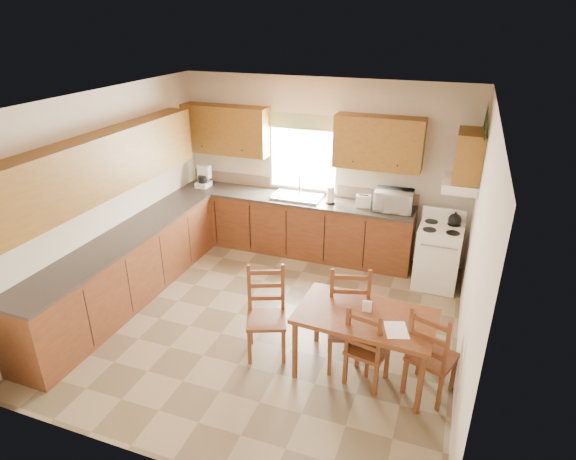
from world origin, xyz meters
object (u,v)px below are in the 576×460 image
(microwave, at_px, (393,200))
(chair_far_right, at_px, (349,323))
(stove, at_px, (438,257))
(chair_far_left, at_px, (266,315))
(chair_near_right, at_px, (433,351))
(dining_table, at_px, (364,344))
(chair_near_left, at_px, (368,344))

(microwave, xyz_separation_m, chair_far_right, (-0.04, -2.41, -0.53))
(stove, bearing_deg, chair_far_left, -124.89)
(microwave, bearing_deg, stove, -25.09)
(microwave, distance_m, chair_near_right, 2.73)
(chair_far_right, bearing_deg, stove, 54.73)
(dining_table, distance_m, chair_near_left, 0.15)
(dining_table, bearing_deg, chair_far_left, -175.07)
(microwave, height_order, chair_near_left, microwave)
(stove, height_order, dining_table, stove)
(chair_near_left, distance_m, chair_near_right, 0.63)
(dining_table, height_order, chair_far_left, chair_far_left)
(chair_near_right, xyz_separation_m, chair_far_right, (-0.87, 0.13, 0.03))
(chair_far_left, bearing_deg, chair_near_left, -24.93)
(chair_near_left, bearing_deg, chair_near_right, -163.82)
(chair_far_left, xyz_separation_m, chair_far_right, (0.90, 0.12, 0.02))
(microwave, height_order, chair_far_right, microwave)
(chair_near_left, xyz_separation_m, chair_far_right, (-0.24, 0.18, 0.07))
(chair_near_left, relative_size, chair_far_right, 0.87)
(chair_near_left, relative_size, chair_far_left, 0.91)
(microwave, relative_size, dining_table, 0.36)
(stove, distance_m, chair_near_right, 2.24)
(chair_near_left, bearing_deg, microwave, -74.50)
(stove, distance_m, dining_table, 2.27)
(chair_near_left, bearing_deg, chair_far_left, 8.03)
(dining_table, height_order, chair_near_left, chair_near_left)
(stove, bearing_deg, chair_far_right, -107.99)
(microwave, distance_m, chair_far_left, 2.76)
(stove, bearing_deg, dining_table, -103.00)
(chair_near_left, height_order, chair_far_right, chair_far_right)
(chair_near_left, xyz_separation_m, chair_near_right, (0.63, 0.06, 0.04))
(chair_near_right, bearing_deg, chair_far_left, 18.60)
(dining_table, distance_m, chair_far_right, 0.26)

